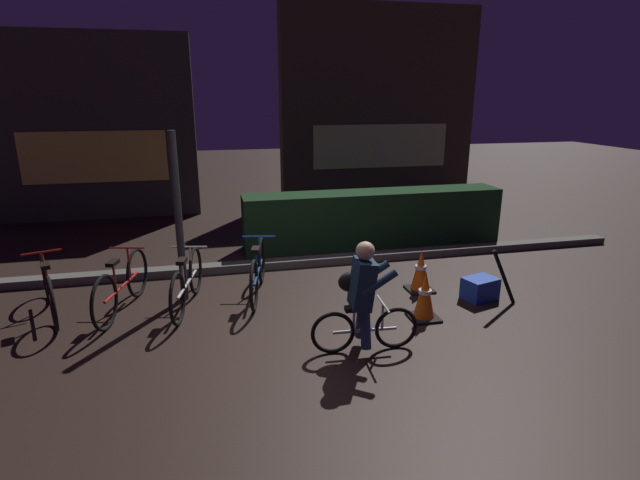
# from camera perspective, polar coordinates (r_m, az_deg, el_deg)

# --- Properties ---
(ground_plane) EXTENTS (40.00, 40.00, 0.00)m
(ground_plane) POSITION_cam_1_polar(r_m,az_deg,el_deg) (6.05, -0.57, -9.92)
(ground_plane) COLOR black
(sidewalk_curb) EXTENTS (12.00, 0.24, 0.12)m
(sidewalk_curb) POSITION_cam_1_polar(r_m,az_deg,el_deg) (8.02, -3.98, -2.67)
(sidewalk_curb) COLOR #56544F
(sidewalk_curb) RESTS_ON ground
(hedge_row) EXTENTS (4.80, 0.70, 0.99)m
(hedge_row) POSITION_cam_1_polar(r_m,az_deg,el_deg) (9.16, 6.24, 2.57)
(hedge_row) COLOR #19381C
(hedge_row) RESTS_ON ground
(storefront_left) EXTENTS (4.28, 0.54, 3.97)m
(storefront_left) POSITION_cam_1_polar(r_m,az_deg,el_deg) (12.03, -24.71, 11.66)
(storefront_left) COLOR #383330
(storefront_left) RESTS_ON ground
(storefront_right) EXTENTS (5.13, 0.54, 4.84)m
(storefront_right) POSITION_cam_1_polar(r_m,az_deg,el_deg) (13.26, 6.83, 15.21)
(storefront_right) COLOR #42382D
(storefront_right) RESTS_ON ground
(street_post) EXTENTS (0.10, 0.10, 2.27)m
(street_post) POSITION_cam_1_polar(r_m,az_deg,el_deg) (6.69, -16.08, 2.38)
(street_post) COLOR #2D2D33
(street_post) RESTS_ON ground
(parked_bike_leftmost) EXTENTS (0.61, 1.60, 0.77)m
(parked_bike_leftmost) POSITION_cam_1_polar(r_m,az_deg,el_deg) (7.07, -28.94, -4.99)
(parked_bike_leftmost) COLOR black
(parked_bike_leftmost) RESTS_ON ground
(parked_bike_left_mid) EXTENTS (0.53, 1.65, 0.78)m
(parked_bike_left_mid) POSITION_cam_1_polar(r_m,az_deg,el_deg) (6.79, -21.96, -4.90)
(parked_bike_left_mid) COLOR black
(parked_bike_left_mid) RESTS_ON ground
(parked_bike_center_left) EXTENTS (0.47, 1.62, 0.76)m
(parked_bike_center_left) POSITION_cam_1_polar(r_m,az_deg,el_deg) (6.64, -15.15, -4.79)
(parked_bike_center_left) COLOR black
(parked_bike_center_left) RESTS_ON ground
(parked_bike_center_right) EXTENTS (0.48, 1.66, 0.78)m
(parked_bike_center_right) POSITION_cam_1_polar(r_m,az_deg,el_deg) (6.86, -7.20, -3.56)
(parked_bike_center_right) COLOR black
(parked_bike_center_right) RESTS_ON ground
(traffic_cone_near) EXTENTS (0.36, 0.36, 0.63)m
(traffic_cone_near) POSITION_cam_1_polar(r_m,az_deg,el_deg) (6.25, 12.05, -6.34)
(traffic_cone_near) COLOR black
(traffic_cone_near) RESTS_ON ground
(traffic_cone_far) EXTENTS (0.36, 0.36, 0.61)m
(traffic_cone_far) POSITION_cam_1_polar(r_m,az_deg,el_deg) (7.11, 11.58, -3.52)
(traffic_cone_far) COLOR black
(traffic_cone_far) RESTS_ON ground
(blue_crate) EXTENTS (0.51, 0.43, 0.30)m
(blue_crate) POSITION_cam_1_polar(r_m,az_deg,el_deg) (7.09, 18.04, -5.36)
(blue_crate) COLOR #193DB7
(blue_crate) RESTS_ON ground
(cyclist) EXTENTS (1.19, 0.54, 1.25)m
(cyclist) POSITION_cam_1_polar(r_m,az_deg,el_deg) (5.29, 4.97, -6.55)
(cyclist) COLOR black
(cyclist) RESTS_ON ground
(closed_umbrella) EXTENTS (0.42, 0.05, 0.78)m
(closed_umbrella) POSITION_cam_1_polar(r_m,az_deg,el_deg) (6.90, 20.53, -4.06)
(closed_umbrella) COLOR black
(closed_umbrella) RESTS_ON ground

